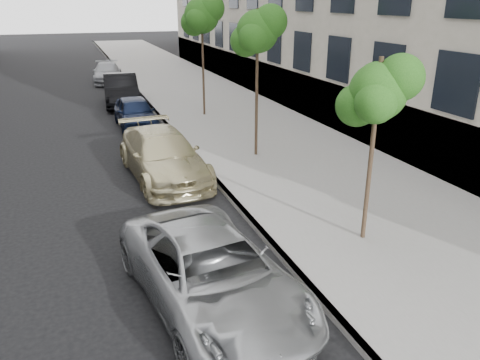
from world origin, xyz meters
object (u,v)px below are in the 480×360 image
sedan_black (121,90)px  sedan_rear (108,73)px  suv (163,155)px  tree_mid (258,32)px  minivan (212,273)px  tree_near (379,92)px  sedan_blue (135,113)px  tree_far (202,15)px

sedan_black → sedan_rear: (0.00, 7.56, -0.15)m
suv → sedan_rear: size_ratio=1.13×
suv → tree_mid: bearing=9.1°
minivan → suv: bearing=78.4°
tree_near → sedan_blue: (-3.33, 12.16, -2.77)m
sedan_rear → minivan: bearing=-86.3°
tree_near → tree_mid: 6.55m
suv → tree_far: bearing=60.9°
tree_far → minivan: 15.12m
suv → sedan_black: (0.10, 11.55, 0.06)m
suv → sedan_black: bearing=85.6°
tree_far → sedan_rear: size_ratio=1.21×
sedan_black → tree_near: bearing=-75.1°
tree_near → sedan_black: size_ratio=0.85×
tree_mid → sedan_blue: bearing=120.5°
suv → sedan_rear: bearing=85.8°
minivan → sedan_rear: minivan is taller
tree_far → minivan: (-3.93, -14.08, -3.86)m
sedan_blue → sedan_rear: sedan_blue is taller
tree_far → sedan_rear: tree_far is taller
minivan → sedan_rear: size_ratio=1.11×
tree_near → tree_far: tree_far is taller
minivan → sedan_blue: (0.60, 13.24, -0.02)m
minivan → sedan_black: (0.60, 18.33, 0.11)m
sedan_blue → sedan_black: sedan_black is taller
tree_far → sedan_blue: (-3.33, -0.84, -3.88)m
tree_far → suv: (-3.43, -7.29, -3.81)m
tree_near → sedan_black: tree_near is taller
tree_near → tree_far: 13.05m
tree_near → tree_mid: (0.00, 6.50, 0.80)m
sedan_black → suv: bearing=-86.6°
tree_near → sedan_rear: bearing=97.6°
minivan → tree_mid: bearing=55.2°
sedan_blue → sedan_rear: (-0.00, 12.65, -0.02)m
tree_mid → tree_far: (0.00, 6.50, 0.31)m
tree_far → sedan_black: (-3.33, 4.25, -3.75)m
minivan → sedan_black: bearing=80.7°
minivan → suv: (0.50, 6.79, 0.05)m
minivan → sedan_blue: bearing=80.0°
sedan_blue → tree_mid: bearing=-60.2°
suv → sedan_black: 11.55m
sedan_black → sedan_rear: size_ratio=1.09×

